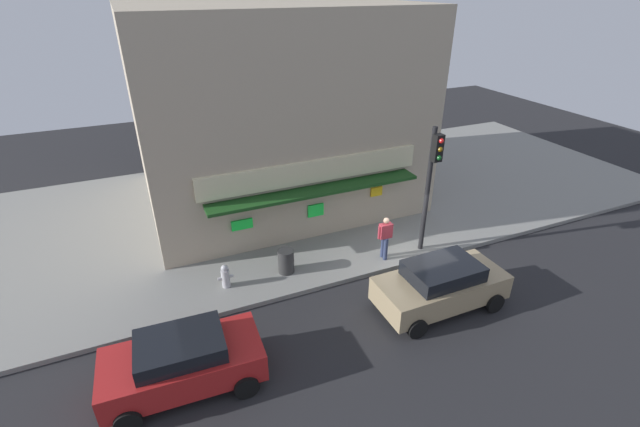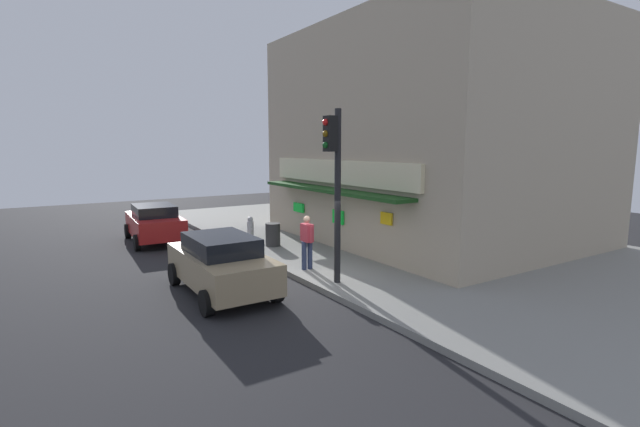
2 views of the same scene
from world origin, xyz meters
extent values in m
plane|color=#232326|center=(0.00, 0.00, 0.00)|extent=(48.52, 48.52, 0.00)
cube|color=gray|center=(0.00, 6.51, 0.08)|extent=(32.35, 13.02, 0.17)
cube|color=tan|center=(-2.47, 7.83, 4.39)|extent=(11.50, 9.48, 8.44)
cube|color=beige|center=(-2.47, 3.01, 3.07)|extent=(8.74, 0.16, 0.85)
cube|color=#194719|center=(-2.47, 2.66, 2.42)|extent=(8.28, 0.90, 0.12)
cube|color=#19E53F|center=(-5.32, 3.03, 1.42)|extent=(0.80, 0.08, 0.39)
cube|color=#19E53F|center=(-2.37, 3.03, 1.40)|extent=(0.65, 0.08, 0.50)
cube|color=yellow|center=(0.34, 3.03, 1.71)|extent=(0.51, 0.08, 0.39)
cylinder|color=black|center=(1.02, 0.65, 2.59)|extent=(0.18, 0.18, 4.83)
cube|color=black|center=(1.02, 0.40, 4.33)|extent=(0.32, 0.28, 0.95)
sphere|color=red|center=(1.02, 0.25, 4.63)|extent=(0.18, 0.18, 0.18)
sphere|color=brown|center=(1.02, 0.25, 4.33)|extent=(0.18, 0.18, 0.18)
sphere|color=#0F4C19|center=(1.02, 0.25, 4.03)|extent=(0.18, 0.18, 0.18)
cylinder|color=#B2B2B7|center=(-6.42, 1.27, 0.50)|extent=(0.28, 0.28, 0.66)
sphere|color=#B2B2B7|center=(-6.42, 1.27, 0.91)|extent=(0.24, 0.24, 0.24)
cylinder|color=#B2B2B7|center=(-6.62, 1.27, 0.53)|extent=(0.12, 0.10, 0.10)
cylinder|color=#B2B2B7|center=(-6.22, 1.27, 0.53)|extent=(0.12, 0.10, 0.10)
cylinder|color=#2D2D2D|center=(-4.26, 1.26, 0.61)|extent=(0.57, 0.57, 0.88)
cylinder|color=navy|center=(-0.64, 0.54, 0.62)|extent=(0.17, 0.17, 0.89)
cylinder|color=navy|center=(-0.63, 0.74, 0.62)|extent=(0.17, 0.17, 0.89)
cube|color=#B2333F|center=(-0.63, 0.64, 1.34)|extent=(0.47, 0.26, 0.55)
sphere|color=tan|center=(-0.63, 0.64, 1.75)|extent=(0.22, 0.22, 0.22)
cylinder|color=#B2333F|center=(-0.38, 0.63, 1.31)|extent=(0.10, 0.10, 0.50)
cylinder|color=#B2333F|center=(-0.89, 0.65, 1.31)|extent=(0.10, 0.10, 0.50)
cube|color=#AD1E1E|center=(-8.28, -2.25, 0.72)|extent=(4.04, 2.00, 0.80)
cube|color=black|center=(-8.28, -2.25, 1.35)|extent=(2.21, 1.63, 0.45)
cylinder|color=black|center=(-6.85, -1.40, 0.32)|extent=(0.65, 0.25, 0.64)
cylinder|color=black|center=(-6.94, -3.22, 0.32)|extent=(0.65, 0.25, 0.64)
cylinder|color=black|center=(-9.62, -1.27, 0.32)|extent=(0.65, 0.25, 0.64)
cylinder|color=black|center=(-9.71, -3.09, 0.32)|extent=(0.65, 0.25, 0.64)
cube|color=#9E8966|center=(-0.32, -2.27, 0.72)|extent=(4.17, 1.85, 0.81)
cube|color=black|center=(-0.32, -2.27, 1.37)|extent=(2.26, 1.55, 0.48)
cylinder|color=black|center=(1.14, -1.36, 0.32)|extent=(0.64, 0.22, 0.64)
cylinder|color=black|center=(1.13, -3.19, 0.32)|extent=(0.64, 0.22, 0.64)
cylinder|color=black|center=(-1.78, -1.35, 0.32)|extent=(0.64, 0.22, 0.64)
cylinder|color=black|center=(-1.79, -3.18, 0.32)|extent=(0.64, 0.22, 0.64)
camera|label=1|loc=(-8.34, -11.07, 9.35)|focal=24.76mm
camera|label=2|loc=(11.28, -6.45, 4.00)|focal=25.46mm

